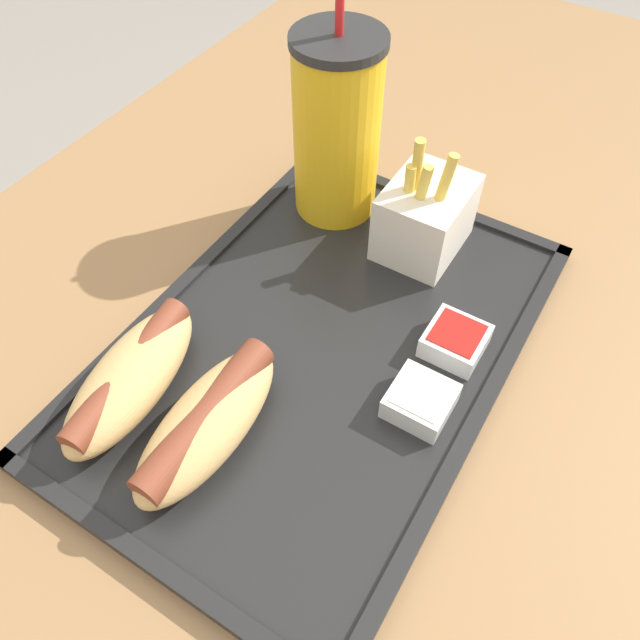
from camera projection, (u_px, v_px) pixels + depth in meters
name	position (u px, v px, depth m)	size (l,w,h in m)	color
ground_plane	(349.00, 588.00, 1.11)	(8.00, 8.00, 0.00)	gray
dining_table	(359.00, 505.00, 0.82)	(1.34, 0.83, 0.75)	olive
food_tray	(320.00, 347.00, 0.51)	(0.42, 0.28, 0.01)	black
soda_cup	(337.00, 129.00, 0.54)	(0.08, 0.08, 0.20)	gold
hot_dog_far	(131.00, 377.00, 0.46)	(0.15, 0.07, 0.04)	tan
hot_dog_near	(207.00, 422.00, 0.43)	(0.14, 0.06, 0.04)	tan
fries_carton	(425.00, 216.00, 0.55)	(0.08, 0.07, 0.11)	silver
sauce_cup_mayo	(420.00, 400.00, 0.46)	(0.05, 0.05, 0.02)	silver
sauce_cup_ketchup	(455.00, 340.00, 0.49)	(0.05, 0.05, 0.02)	silver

